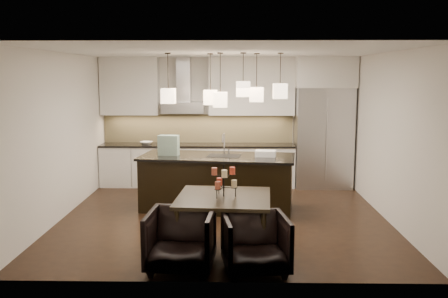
{
  "coord_description": "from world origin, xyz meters",
  "views": [
    {
      "loc": [
        0.17,
        -8.34,
        2.43
      ],
      "look_at": [
        0.0,
        0.2,
        1.15
      ],
      "focal_mm": 40.0,
      "sensor_mm": 36.0,
      "label": 1
    }
  ],
  "objects_px": {
    "refrigerator": "(323,138)",
    "armchair_left": "(181,240)",
    "island_body": "(218,183)",
    "dining_table": "(224,223)",
    "armchair_right": "(256,244)"
  },
  "relations": [
    {
      "from": "refrigerator",
      "to": "armchair_right",
      "type": "relative_size",
      "value": 2.69
    },
    {
      "from": "refrigerator",
      "to": "armchair_right",
      "type": "xyz_separation_m",
      "value": [
        -1.66,
        -4.8,
        -0.71
      ]
    },
    {
      "from": "armchair_left",
      "to": "armchair_right",
      "type": "distance_m",
      "value": 0.94
    },
    {
      "from": "dining_table",
      "to": "island_body",
      "type": "bearing_deg",
      "value": 98.12
    },
    {
      "from": "island_body",
      "to": "armchair_right",
      "type": "distance_m",
      "value": 3.0
    },
    {
      "from": "armchair_left",
      "to": "dining_table",
      "type": "bearing_deg",
      "value": 58.15
    },
    {
      "from": "refrigerator",
      "to": "armchair_right",
      "type": "distance_m",
      "value": 5.13
    },
    {
      "from": "island_body",
      "to": "dining_table",
      "type": "height_order",
      "value": "island_body"
    },
    {
      "from": "refrigerator",
      "to": "island_body",
      "type": "height_order",
      "value": "refrigerator"
    },
    {
      "from": "dining_table",
      "to": "refrigerator",
      "type": "bearing_deg",
      "value": 66.66
    },
    {
      "from": "island_body",
      "to": "dining_table",
      "type": "distance_m",
      "value": 2.16
    },
    {
      "from": "refrigerator",
      "to": "island_body",
      "type": "xyz_separation_m",
      "value": [
        -2.22,
        -1.86,
        -0.61
      ]
    },
    {
      "from": "refrigerator",
      "to": "armchair_left",
      "type": "height_order",
      "value": "refrigerator"
    },
    {
      "from": "refrigerator",
      "to": "armchair_left",
      "type": "bearing_deg",
      "value": -118.67
    },
    {
      "from": "refrigerator",
      "to": "armchair_right",
      "type": "height_order",
      "value": "refrigerator"
    }
  ]
}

